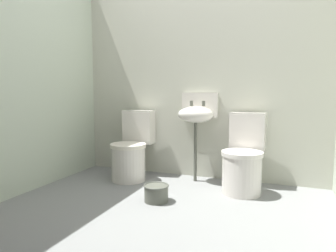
# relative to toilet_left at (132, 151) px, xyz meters

# --- Properties ---
(ground_plane) EXTENTS (3.26, 2.96, 0.08)m
(ground_plane) POSITION_rel_toilet_left_xyz_m (0.68, -0.93, -0.36)
(ground_plane) COLOR gray
(wall_back) EXTENTS (3.26, 0.10, 2.41)m
(wall_back) POSITION_rel_toilet_left_xyz_m (0.68, 0.40, 0.88)
(wall_back) COLOR beige
(wall_back) RESTS_ON ground
(wall_left) EXTENTS (0.10, 2.76, 2.41)m
(wall_left) POSITION_rel_toilet_left_xyz_m (-0.79, -0.83, 0.88)
(wall_left) COLOR #B7C3AC
(wall_left) RESTS_ON ground
(toilet_left) EXTENTS (0.42, 0.61, 0.78)m
(toilet_left) POSITION_rel_toilet_left_xyz_m (0.00, 0.00, 0.00)
(toilet_left) COLOR silver
(toilet_left) RESTS_ON ground
(toilet_right) EXTENTS (0.42, 0.61, 0.78)m
(toilet_right) POSITION_rel_toilet_left_xyz_m (1.26, 0.00, 0.00)
(toilet_right) COLOR silver
(toilet_right) RESTS_ON ground
(sink) EXTENTS (0.42, 0.35, 0.99)m
(sink) POSITION_rel_toilet_left_xyz_m (0.72, 0.19, 0.43)
(sink) COLOR #52544A
(sink) RESTS_ON ground
(bucket) EXTENTS (0.23, 0.23, 0.16)m
(bucket) POSITION_rel_toilet_left_xyz_m (0.56, -0.59, -0.24)
(bucket) COLOR #52544A
(bucket) RESTS_ON ground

